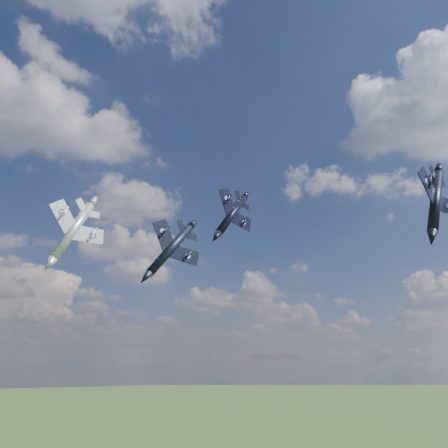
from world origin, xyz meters
name	(u,v)px	position (x,y,z in m)	size (l,w,h in m)	color
jet_lead_navy	(170,249)	(-1.69, 15.36, 78.00)	(10.37, 14.45, 2.99)	black
jet_right_navy	(435,201)	(31.48, -6.74, 82.95)	(10.76, 15.00, 3.10)	black
jet_high_navy	(232,215)	(11.87, 22.84, 87.64)	(10.99, 15.32, 3.17)	black
jet_left_silver	(73,231)	(-16.62, 17.48, 80.12)	(10.52, 14.67, 3.03)	#9C9DA6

